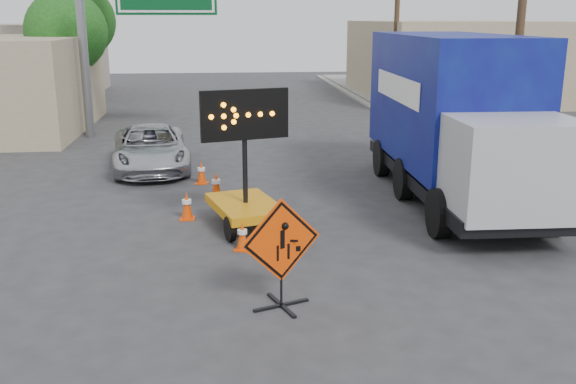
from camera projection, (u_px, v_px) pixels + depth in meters
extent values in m
plane|color=#2D2D30|center=(294.00, 333.00, 10.11)|extent=(100.00, 100.00, 0.00)
cube|color=gray|center=(433.00, 142.00, 25.21)|extent=(0.40, 60.00, 0.12)
cube|color=gray|center=(489.00, 141.00, 25.44)|extent=(4.00, 60.00, 0.15)
cube|color=tan|center=(448.00, 60.00, 39.60)|extent=(10.00, 14.00, 4.60)
cylinder|color=slate|center=(84.00, 54.00, 25.84)|extent=(0.36, 0.36, 6.80)
cylinder|color=slate|center=(74.00, 24.00, 33.03)|extent=(0.44, 0.44, 9.00)
cylinder|color=#49351F|center=(520.00, 28.00, 19.33)|extent=(0.26, 0.26, 9.00)
cylinder|color=#49351F|center=(396.00, 24.00, 32.76)|extent=(0.26, 0.26, 9.00)
cylinder|color=#49351F|center=(71.00, 88.00, 29.99)|extent=(0.28, 0.28, 3.25)
sphere|color=#134313|center=(66.00, 32.00, 29.32)|extent=(3.71, 3.71, 3.71)
cylinder|color=#49351F|center=(84.00, 71.00, 37.53)|extent=(0.28, 0.28, 3.58)
sphere|color=#134313|center=(80.00, 21.00, 36.79)|extent=(4.10, 4.10, 4.10)
cube|color=black|center=(281.00, 305.00, 11.02)|extent=(0.99, 0.43, 0.05)
cube|color=black|center=(281.00, 305.00, 11.02)|extent=(0.43, 0.99, 0.05)
cylinder|color=black|center=(281.00, 285.00, 10.92)|extent=(0.04, 0.04, 0.80)
cube|color=#E63D04|center=(281.00, 240.00, 10.71)|extent=(1.38, 0.54, 1.46)
cube|color=black|center=(281.00, 240.00, 10.71)|extent=(1.28, 0.48, 1.36)
cube|color=#C77E0B|center=(246.00, 206.00, 15.06)|extent=(1.95, 2.58, 0.21)
cylinder|color=black|center=(245.00, 151.00, 14.71)|extent=(0.11, 0.11, 2.52)
cube|color=black|center=(244.00, 114.00, 14.49)|extent=(2.01, 0.67, 1.14)
imported|color=#B9BBC1|center=(151.00, 148.00, 20.86)|extent=(2.93, 5.29, 1.40)
cube|color=black|center=(454.00, 176.00, 17.26)|extent=(2.97, 9.15, 0.34)
cube|color=#0C075D|center=(447.00, 98.00, 17.61)|extent=(3.03, 7.11, 3.41)
cube|color=#9EA0A5|center=(518.00, 167.00, 13.49)|extent=(2.67, 2.11, 2.04)
cube|color=#E63D04|center=(243.00, 249.00, 13.72)|extent=(0.42, 0.42, 0.03)
cone|color=#E63D04|center=(242.00, 235.00, 13.63)|extent=(0.25, 0.25, 0.61)
cylinder|color=silver|center=(242.00, 232.00, 13.61)|extent=(0.21, 0.21, 0.09)
cube|color=#E63D04|center=(187.00, 218.00, 15.81)|extent=(0.38, 0.38, 0.03)
cone|color=#E63D04|center=(187.00, 205.00, 15.71)|extent=(0.28, 0.28, 0.68)
cylinder|color=silver|center=(187.00, 202.00, 15.69)|extent=(0.23, 0.23, 0.10)
cube|color=#E63D04|center=(217.00, 197.00, 17.65)|extent=(0.50, 0.50, 0.03)
cone|color=#E63D04|center=(216.00, 184.00, 17.55)|extent=(0.29, 0.29, 0.71)
cylinder|color=silver|center=(216.00, 181.00, 17.53)|extent=(0.24, 0.24, 0.10)
cube|color=#E63D04|center=(202.00, 183.00, 19.20)|extent=(0.46, 0.46, 0.03)
cone|color=#E63D04|center=(201.00, 172.00, 19.11)|extent=(0.27, 0.27, 0.67)
cylinder|color=silver|center=(201.00, 169.00, 19.09)|extent=(0.23, 0.23, 0.10)
cube|color=#E63D04|center=(168.00, 175.00, 20.22)|extent=(0.46, 0.46, 0.03)
cone|color=#E63D04|center=(168.00, 163.00, 20.12)|extent=(0.29, 0.29, 0.71)
cylinder|color=silver|center=(168.00, 161.00, 20.10)|extent=(0.24, 0.24, 0.10)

